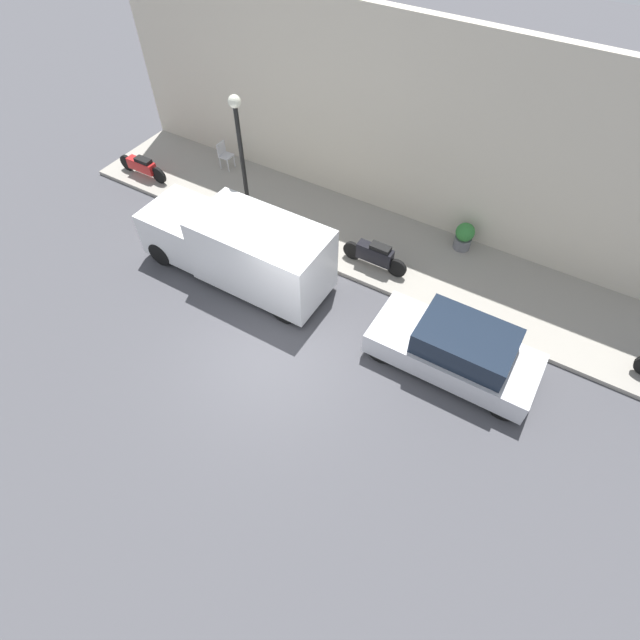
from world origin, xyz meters
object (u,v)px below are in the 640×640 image
object	(u,v)px
motorcycle_black	(375,255)
cafe_chair	(224,154)
motorcycle_red	(142,166)
parked_car	(456,350)
delivery_van	(237,247)
streetlamp	(241,147)
potted_plant	(464,236)

from	to	relation	value
motorcycle_black	cafe_chair	xyz separation A→B (m)	(1.78, 6.61, 0.08)
motorcycle_red	cafe_chair	world-z (taller)	cafe_chair
parked_car	motorcycle_red	size ratio (longest dim) A/B	1.98
delivery_van	motorcycle_black	size ratio (longest dim) A/B	2.79
streetlamp	parked_car	bearing A→B (deg)	-102.87
motorcycle_black	parked_car	bearing A→B (deg)	-122.56
potted_plant	streetlamp	bearing A→B (deg)	112.40
delivery_van	motorcycle_red	world-z (taller)	delivery_van
motorcycle_black	potted_plant	distance (m)	2.74
cafe_chair	parked_car	bearing A→B (deg)	-111.16
motorcycle_black	cafe_chair	world-z (taller)	cafe_chair
delivery_van	cafe_chair	distance (m)	5.22
cafe_chair	motorcycle_red	bearing A→B (deg)	132.12
motorcycle_black	streetlamp	world-z (taller)	streetlamp
cafe_chair	motorcycle_black	bearing A→B (deg)	-105.03
delivery_van	cafe_chair	size ratio (longest dim) A/B	5.95
potted_plant	cafe_chair	world-z (taller)	cafe_chair
streetlamp	cafe_chair	distance (m)	3.99
motorcycle_black	cafe_chair	size ratio (longest dim) A/B	2.13
delivery_van	parked_car	bearing A→B (deg)	-89.22
parked_car	cafe_chair	bearing A→B (deg)	68.84
delivery_van	motorcycle_red	size ratio (longest dim) A/B	2.73
parked_car	cafe_chair	distance (m)	10.43
delivery_van	motorcycle_black	distance (m)	3.77
delivery_van	streetlamp	bearing A→B (deg)	27.68
cafe_chair	potted_plant	bearing A→B (deg)	-88.18
motorcycle_red	cafe_chair	xyz separation A→B (m)	(1.84, -2.04, 0.13)
parked_car	streetlamp	size ratio (longest dim) A/B	0.96
motorcycle_red	cafe_chair	size ratio (longest dim) A/B	2.18
streetlamp	potted_plant	distance (m)	6.69
parked_car	potted_plant	size ratio (longest dim) A/B	4.68
parked_car	motorcycle_red	distance (m)	11.92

